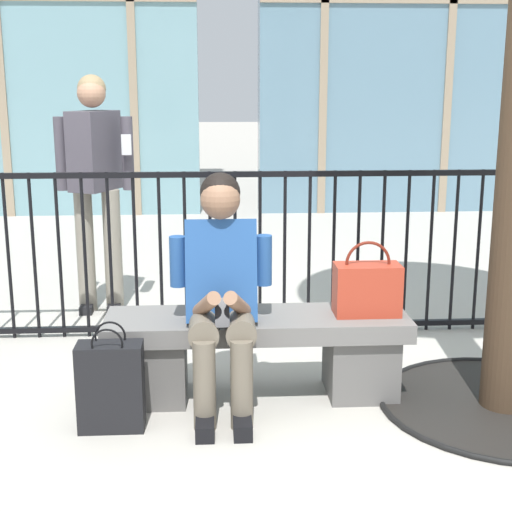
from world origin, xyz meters
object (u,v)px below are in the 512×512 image
at_px(seated_person_with_phone, 221,286).
at_px(bystander_at_railing, 96,176).
at_px(handbag_on_bench, 367,288).
at_px(shopping_bag, 111,386).
at_px(stone_bench, 257,348).

xyz_separation_m(seated_person_with_phone, bystander_at_railing, (-0.87, 1.75, 0.35)).
height_order(seated_person_with_phone, handbag_on_bench, seated_person_with_phone).
relative_size(seated_person_with_phone, shopping_bag, 2.29).
distance_m(handbag_on_bench, shopping_bag, 1.40).
xyz_separation_m(stone_bench, bystander_at_railing, (-1.06, 1.62, 0.73)).
xyz_separation_m(stone_bench, handbag_on_bench, (0.58, -0.01, 0.32)).
bearing_deg(handbag_on_bench, bystander_at_railing, 135.24).
bearing_deg(shopping_bag, bystander_at_railing, 99.57).
bearing_deg(stone_bench, bystander_at_railing, 123.28).
bearing_deg(stone_bench, shopping_bag, -154.29).
bearing_deg(bystander_at_railing, stone_bench, -56.72).
bearing_deg(seated_person_with_phone, shopping_bag, -157.65).
height_order(stone_bench, shopping_bag, shopping_bag).
relative_size(handbag_on_bench, shopping_bag, 0.75).
relative_size(shopping_bag, bystander_at_railing, 0.31).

